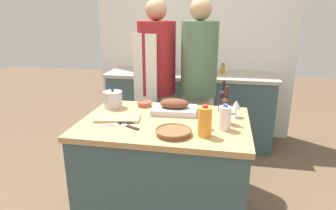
{
  "coord_description": "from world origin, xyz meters",
  "views": [
    {
      "loc": [
        0.41,
        -2.01,
        1.64
      ],
      "look_at": [
        0.0,
        0.13,
        0.95
      ],
      "focal_mm": 32.0,
      "sensor_mm": 36.0,
      "label": 1
    }
  ],
  "objects_px": {
    "juice_jug": "(205,122)",
    "wine_glass_left": "(236,105)",
    "person_cook_guest": "(198,82)",
    "mixing_bowl": "(144,103)",
    "person_cook_aproned": "(157,81)",
    "cutting_board": "(118,118)",
    "condiment_bottle_tall": "(186,65)",
    "wicker_basket": "(173,132)",
    "stand_mixer": "(156,60)",
    "milk_jug": "(225,118)",
    "wine_bottle_dark": "(223,99)",
    "wine_glass_right": "(205,115)",
    "wine_bottle_green": "(226,109)",
    "knife_chef": "(125,125)",
    "roasting_pan": "(174,108)",
    "knife_paring": "(119,124)",
    "condiment_bottle_short": "(223,69)",
    "stock_pot": "(113,99)"
  },
  "relations": [
    {
      "from": "milk_jug",
      "to": "wine_bottle_dark",
      "type": "bearing_deg",
      "value": 92.92
    },
    {
      "from": "roasting_pan",
      "to": "knife_paring",
      "type": "distance_m",
      "value": 0.47
    },
    {
      "from": "knife_chef",
      "to": "knife_paring",
      "type": "distance_m",
      "value": 0.05
    },
    {
      "from": "milk_jug",
      "to": "wine_bottle_green",
      "type": "xyz_separation_m",
      "value": [
        0.01,
        0.12,
        0.02
      ]
    },
    {
      "from": "wine_bottle_green",
      "to": "wine_glass_right",
      "type": "height_order",
      "value": "wine_bottle_green"
    },
    {
      "from": "cutting_board",
      "to": "mixing_bowl",
      "type": "height_order",
      "value": "mixing_bowl"
    },
    {
      "from": "juice_jug",
      "to": "wine_bottle_dark",
      "type": "bearing_deg",
      "value": 78.33
    },
    {
      "from": "stock_pot",
      "to": "mixing_bowl",
      "type": "xyz_separation_m",
      "value": [
        0.24,
        0.08,
        -0.05
      ]
    },
    {
      "from": "wicker_basket",
      "to": "person_cook_guest",
      "type": "distance_m",
      "value": 1.08
    },
    {
      "from": "stand_mixer",
      "to": "wine_bottle_green",
      "type": "bearing_deg",
      "value": -61.07
    },
    {
      "from": "cutting_board",
      "to": "condiment_bottle_tall",
      "type": "bearing_deg",
      "value": 80.33
    },
    {
      "from": "knife_paring",
      "to": "wine_bottle_dark",
      "type": "bearing_deg",
      "value": 30.74
    },
    {
      "from": "wine_bottle_dark",
      "to": "person_cook_aproned",
      "type": "bearing_deg",
      "value": 140.03
    },
    {
      "from": "wine_bottle_green",
      "to": "stand_mixer",
      "type": "xyz_separation_m",
      "value": [
        -0.88,
        1.6,
        0.07
      ]
    },
    {
      "from": "condiment_bottle_tall",
      "to": "wine_bottle_dark",
      "type": "bearing_deg",
      "value": -70.62
    },
    {
      "from": "stand_mixer",
      "to": "condiment_bottle_tall",
      "type": "relative_size",
      "value": 1.61
    },
    {
      "from": "wine_bottle_green",
      "to": "knife_paring",
      "type": "bearing_deg",
      "value": -166.78
    },
    {
      "from": "cutting_board",
      "to": "knife_paring",
      "type": "xyz_separation_m",
      "value": [
        0.04,
        -0.1,
        -0.01
      ]
    },
    {
      "from": "wine_glass_left",
      "to": "person_cook_guest",
      "type": "distance_m",
      "value": 0.74
    },
    {
      "from": "wicker_basket",
      "to": "milk_jug",
      "type": "relative_size",
      "value": 1.35
    },
    {
      "from": "wine_bottle_dark",
      "to": "wine_glass_left",
      "type": "relative_size",
      "value": 1.92
    },
    {
      "from": "juice_jug",
      "to": "knife_chef",
      "type": "xyz_separation_m",
      "value": [
        -0.56,
        0.07,
        -0.09
      ]
    },
    {
      "from": "stock_pot",
      "to": "wine_glass_left",
      "type": "bearing_deg",
      "value": -2.8
    },
    {
      "from": "wine_glass_right",
      "to": "person_cook_aproned",
      "type": "distance_m",
      "value": 1.09
    },
    {
      "from": "milk_jug",
      "to": "wine_bottle_dark",
      "type": "xyz_separation_m",
      "value": [
        -0.02,
        0.37,
        0.02
      ]
    },
    {
      "from": "wicker_basket",
      "to": "stand_mixer",
      "type": "relative_size",
      "value": 0.69
    },
    {
      "from": "mixing_bowl",
      "to": "knife_paring",
      "type": "distance_m",
      "value": 0.45
    },
    {
      "from": "wine_bottle_green",
      "to": "person_cook_aproned",
      "type": "bearing_deg",
      "value": 130.44
    },
    {
      "from": "juice_jug",
      "to": "wine_glass_left",
      "type": "distance_m",
      "value": 0.45
    },
    {
      "from": "juice_jug",
      "to": "person_cook_guest",
      "type": "distance_m",
      "value": 1.06
    },
    {
      "from": "roasting_pan",
      "to": "knife_paring",
      "type": "xyz_separation_m",
      "value": [
        -0.35,
        -0.32,
        -0.04
      ]
    },
    {
      "from": "cutting_board",
      "to": "juice_jug",
      "type": "xyz_separation_m",
      "value": [
        0.65,
        -0.18,
        0.09
      ]
    },
    {
      "from": "roasting_pan",
      "to": "person_cook_guest",
      "type": "relative_size",
      "value": 0.21
    },
    {
      "from": "wine_glass_left",
      "to": "person_cook_aproned",
      "type": "height_order",
      "value": "person_cook_aproned"
    },
    {
      "from": "stand_mixer",
      "to": "juice_jug",
      "type": "bearing_deg",
      "value": -67.94
    },
    {
      "from": "knife_chef",
      "to": "condiment_bottle_tall",
      "type": "relative_size",
      "value": 1.25
    },
    {
      "from": "wine_glass_left",
      "to": "condiment_bottle_tall",
      "type": "relative_size",
      "value": 0.61
    },
    {
      "from": "knife_chef",
      "to": "person_cook_guest",
      "type": "bearing_deg",
      "value": 66.5
    },
    {
      "from": "stand_mixer",
      "to": "roasting_pan",
      "type": "bearing_deg",
      "value": -71.46
    },
    {
      "from": "cutting_board",
      "to": "condiment_bottle_tall",
      "type": "distance_m",
      "value": 1.7
    },
    {
      "from": "person_cook_aproned",
      "to": "person_cook_guest",
      "type": "xyz_separation_m",
      "value": [
        0.42,
        -0.01,
        0.01
      ]
    },
    {
      "from": "knife_chef",
      "to": "stand_mixer",
      "type": "relative_size",
      "value": 0.78
    },
    {
      "from": "condiment_bottle_tall",
      "to": "person_cook_guest",
      "type": "distance_m",
      "value": 0.83
    },
    {
      "from": "wine_glass_right",
      "to": "knife_chef",
      "type": "bearing_deg",
      "value": -175.07
    },
    {
      "from": "wine_bottle_dark",
      "to": "person_cook_guest",
      "type": "distance_m",
      "value": 0.59
    },
    {
      "from": "roasting_pan",
      "to": "milk_jug",
      "type": "distance_m",
      "value": 0.47
    },
    {
      "from": "mixing_bowl",
      "to": "condiment_bottle_tall",
      "type": "bearing_deg",
      "value": 82.49
    },
    {
      "from": "wine_bottle_dark",
      "to": "condiment_bottle_short",
      "type": "relative_size",
      "value": 1.92
    },
    {
      "from": "mixing_bowl",
      "to": "person_cook_aproned",
      "type": "xyz_separation_m",
      "value": [
        -0.02,
        0.54,
        0.07
      ]
    },
    {
      "from": "wine_glass_right",
      "to": "person_cook_guest",
      "type": "distance_m",
      "value": 0.94
    }
  ]
}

